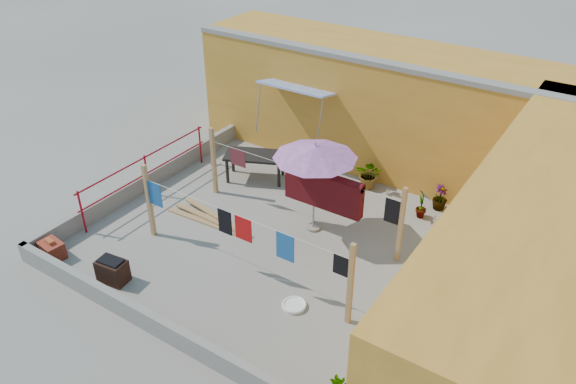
% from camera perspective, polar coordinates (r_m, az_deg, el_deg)
% --- Properties ---
extents(ground, '(80.00, 80.00, 0.00)m').
position_cam_1_polar(ground, '(12.66, -0.91, -4.88)').
color(ground, '#9E998E').
rests_on(ground, ground).
extents(wall_back, '(11.00, 3.27, 3.21)m').
position_cam_1_polar(wall_back, '(15.29, 10.69, 8.29)').
color(wall_back, gold).
rests_on(wall_back, ground).
extents(wall_right, '(2.40, 9.00, 3.20)m').
position_cam_1_polar(wall_right, '(10.28, 23.90, -6.84)').
color(wall_right, gold).
rests_on(wall_right, ground).
extents(parapet_front, '(8.30, 0.16, 0.44)m').
position_cam_1_polar(parapet_front, '(10.49, -12.33, -13.55)').
color(parapet_front, gray).
rests_on(parapet_front, ground).
extents(parapet_left, '(0.16, 7.30, 0.44)m').
position_cam_1_polar(parapet_left, '(14.86, -14.03, 1.14)').
color(parapet_left, gray).
rests_on(parapet_left, ground).
extents(red_railing, '(0.05, 4.20, 1.10)m').
position_cam_1_polar(red_railing, '(14.35, -14.21, 2.26)').
color(red_railing, '#A5101E').
rests_on(red_railing, ground).
extents(clothesline_rig, '(5.09, 2.35, 1.80)m').
position_cam_1_polar(clothesline_rig, '(12.20, 2.49, -0.35)').
color(clothesline_rig, tan).
rests_on(clothesline_rig, ground).
extents(patio_umbrella, '(2.35, 2.35, 2.22)m').
position_cam_1_polar(patio_umbrella, '(11.99, 2.79, 4.07)').
color(patio_umbrella, gray).
rests_on(patio_umbrella, ground).
extents(outdoor_table, '(1.74, 1.36, 0.73)m').
position_cam_1_polar(outdoor_table, '(14.65, -3.38, 3.59)').
color(outdoor_table, black).
rests_on(outdoor_table, ground).
extents(brick_stack, '(0.57, 0.45, 0.46)m').
position_cam_1_polar(brick_stack, '(13.06, -22.87, -5.43)').
color(brick_stack, '#9D3724').
rests_on(brick_stack, ground).
extents(lumber_pile, '(2.29, 0.63, 0.14)m').
position_cam_1_polar(lumber_pile, '(13.34, -7.88, -2.71)').
color(lumber_pile, tan).
rests_on(lumber_pile, ground).
extents(brazier, '(0.63, 0.46, 0.53)m').
position_cam_1_polar(brazier, '(11.95, -17.40, -7.62)').
color(brazier, black).
rests_on(brazier, ground).
extents(white_basin, '(0.48, 0.48, 0.08)m').
position_cam_1_polar(white_basin, '(10.97, 0.63, -11.42)').
color(white_basin, white).
rests_on(white_basin, ground).
extents(water_jug_a, '(0.24, 0.24, 0.37)m').
position_cam_1_polar(water_jug_a, '(12.05, 15.31, -7.41)').
color(water_jug_a, white).
rests_on(water_jug_a, ground).
extents(water_jug_b, '(0.23, 0.23, 0.36)m').
position_cam_1_polar(water_jug_b, '(12.03, 16.48, -7.74)').
color(water_jug_b, white).
rests_on(water_jug_b, ground).
extents(green_hose, '(0.50, 0.50, 0.07)m').
position_cam_1_polar(green_hose, '(12.83, 17.77, -5.90)').
color(green_hose, '#19721B').
rests_on(green_hose, ground).
extents(plant_back_a, '(0.78, 0.70, 0.77)m').
position_cam_1_polar(plant_back_a, '(14.52, 8.29, 1.78)').
color(plant_back_a, '#22601B').
rests_on(plant_back_a, ground).
extents(plant_back_b, '(0.41, 0.41, 0.64)m').
position_cam_1_polar(plant_back_b, '(14.02, 15.20, -0.55)').
color(plant_back_b, '#22601B').
rests_on(plant_back_b, ground).
extents(plant_right_a, '(0.51, 0.51, 0.82)m').
position_cam_1_polar(plant_right_a, '(13.54, 13.49, -1.09)').
color(plant_right_a, '#22601B').
rests_on(plant_right_a, ground).
extents(plant_right_b, '(0.35, 0.42, 0.71)m').
position_cam_1_polar(plant_right_b, '(11.79, 14.10, -7.01)').
color(plant_right_b, '#22601B').
rests_on(plant_right_b, ground).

